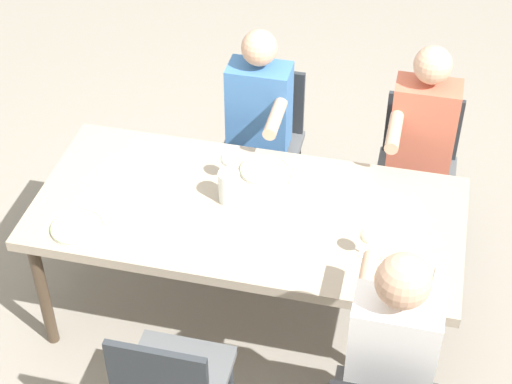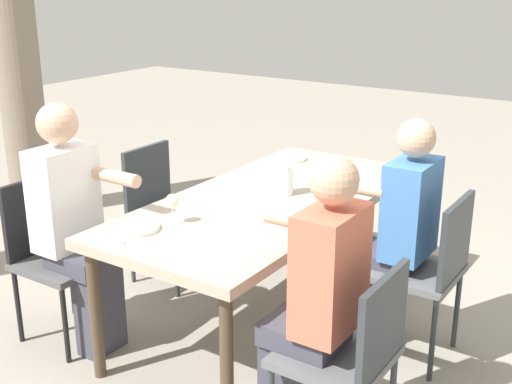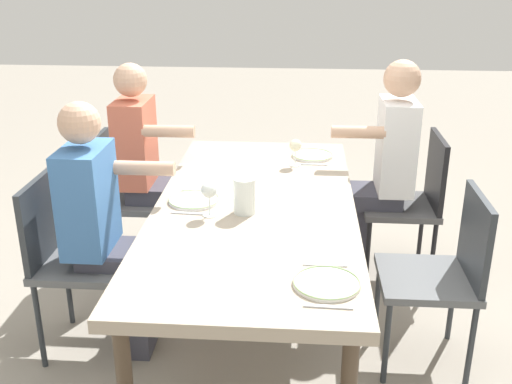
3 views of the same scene
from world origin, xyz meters
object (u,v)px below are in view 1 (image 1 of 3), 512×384
at_px(diner_man_white, 419,153).
at_px(diner_woman_green, 390,358).
at_px(diner_guest_third, 257,133).
at_px(plate_0, 400,275).
at_px(dining_table, 248,218).
at_px(plate_2, 77,227).
at_px(chair_west_south, 418,161).
at_px(wine_glass_0, 367,237).
at_px(water_pitcher, 229,188).
at_px(wine_glass_1, 228,160).
at_px(plate_1, 264,170).
at_px(chair_mid_south, 264,135).

bearing_deg(diner_man_white, diner_woman_green, 90.01).
relative_size(diner_guest_third, plate_0, 5.28).
distance_m(dining_table, plate_2, 0.81).
height_order(chair_west_south, diner_guest_third, diner_guest_third).
distance_m(plate_0, wine_glass_0, 0.22).
height_order(diner_guest_third, plate_0, diner_guest_third).
bearing_deg(water_pitcher, wine_glass_0, 162.01).
height_order(diner_man_white, wine_glass_1, diner_man_white).
distance_m(plate_1, water_pitcher, 0.29).
xyz_separation_m(plate_0, plate_2, (1.50, 0.03, -0.00)).
height_order(dining_table, plate_0, plate_0).
distance_m(chair_mid_south, plate_2, 1.38).
relative_size(diner_woman_green, water_pitcher, 7.85).
relative_size(diner_man_white, wine_glass_0, 8.42).
relative_size(diner_woman_green, diner_guest_third, 1.05).
distance_m(diner_man_white, plate_0, 1.01).
relative_size(diner_man_white, wine_glass_1, 8.00).
relative_size(dining_table, diner_woman_green, 1.55).
height_order(chair_west_south, wine_glass_0, wine_glass_0).
bearing_deg(chair_west_south, diner_man_white, 89.03).
relative_size(chair_mid_south, plate_1, 3.63).
relative_size(dining_table, diner_man_white, 1.59).
bearing_deg(diner_woman_green, plate_1, -53.39).
height_order(chair_mid_south, water_pitcher, water_pitcher).
height_order(plate_0, wine_glass_1, wine_glass_1).
distance_m(chair_mid_south, diner_man_white, 0.92).
xyz_separation_m(plate_1, plate_2, (0.76, 0.62, 0.00)).
bearing_deg(wine_glass_0, wine_glass_1, -27.40).
relative_size(diner_man_white, diner_guest_third, 1.02).
distance_m(chair_west_south, wine_glass_0, 1.16).
distance_m(plate_1, plate_2, 0.98).
xyz_separation_m(diner_woman_green, diner_guest_third, (0.88, -1.42, -0.04)).
xyz_separation_m(diner_guest_third, plate_0, (-0.88, 1.00, 0.09)).
bearing_deg(diner_woman_green, chair_west_south, -90.10).
height_order(dining_table, diner_man_white, diner_man_white).
bearing_deg(plate_1, diner_man_white, -150.70).
distance_m(chair_west_south, diner_man_white, 0.26).
distance_m(dining_table, plate_1, 0.31).
bearing_deg(water_pitcher, wine_glass_1, -73.87).
xyz_separation_m(diner_woman_green, wine_glass_0, (0.17, -0.53, 0.15)).
relative_size(plate_1, wine_glass_1, 1.53).
xyz_separation_m(chair_mid_south, wine_glass_0, (-0.71, 1.08, 0.34)).
bearing_deg(wine_glass_1, plate_0, 151.94).
relative_size(plate_0, water_pitcher, 1.42).
xyz_separation_m(diner_woman_green, wine_glass_1, (0.91, -0.91, 0.16)).
relative_size(chair_west_south, water_pitcher, 5.02).
height_order(diner_woman_green, diner_guest_third, diner_woman_green).
distance_m(plate_0, plate_2, 1.50).
bearing_deg(diner_woman_green, diner_guest_third, -58.14).
relative_size(wine_glass_0, plate_2, 0.62).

